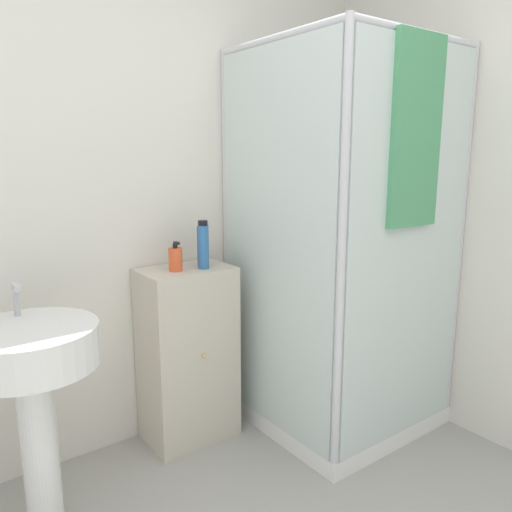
{
  "coord_description": "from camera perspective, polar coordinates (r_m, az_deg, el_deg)",
  "views": [
    {
      "loc": [
        -0.68,
        -0.6,
        1.45
      ],
      "look_at": [
        0.62,
        1.15,
        1.0
      ],
      "focal_mm": 35.0,
      "sensor_mm": 36.0,
      "label": 1
    }
  ],
  "objects": [
    {
      "name": "sink",
      "position": [
        2.07,
        -24.18,
        -12.13
      ],
      "size": [
        0.49,
        0.49,
        0.96
      ],
      "color": "white",
      "rests_on": "ground_plane"
    },
    {
      "name": "vanity_cabinet",
      "position": [
        2.6,
        -7.8,
        -11.05
      ],
      "size": [
        0.44,
        0.32,
        0.9
      ],
      "color": "beige",
      "rests_on": "ground_plane"
    },
    {
      "name": "shower_enclosure",
      "position": [
        2.69,
        9.55,
        -8.19
      ],
      "size": [
        0.89,
        0.92,
        1.96
      ],
      "color": "white",
      "rests_on": "ground_plane"
    },
    {
      "name": "shampoo_bottle_tall_black",
      "position": [
        2.49,
        -6.17,
        1.31
      ],
      "size": [
        0.05,
        0.05,
        0.22
      ],
      "color": "#281E33",
      "rests_on": "vanity_cabinet"
    },
    {
      "name": "soap_dispenser",
      "position": [
        2.41,
        -9.19,
        -0.32
      ],
      "size": [
        0.07,
        0.07,
        0.14
      ],
      "color": "#E5562D",
      "rests_on": "vanity_cabinet"
    },
    {
      "name": "wall_back",
      "position": [
        2.41,
        -20.23,
        6.24
      ],
      "size": [
        6.4,
        0.06,
        2.5
      ],
      "primitive_type": "cube",
      "color": "silver",
      "rests_on": "ground_plane"
    },
    {
      "name": "shampoo_bottle_blue",
      "position": [
        2.42,
        -6.04,
        1.22
      ],
      "size": [
        0.05,
        0.05,
        0.24
      ],
      "color": "#2D66A3",
      "rests_on": "vanity_cabinet"
    }
  ]
}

